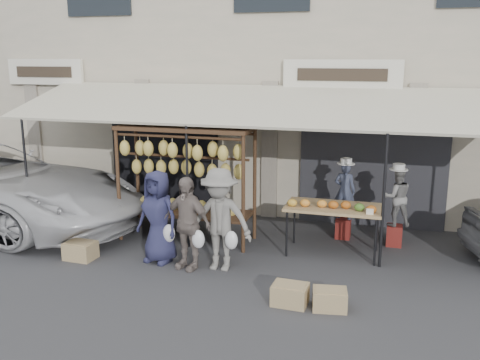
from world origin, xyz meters
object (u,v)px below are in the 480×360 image
at_px(produce_table, 333,208).
at_px(banana_rack, 185,161).
at_px(customer_mid, 187,223).
at_px(customer_left, 158,217).
at_px(crate_near_b, 330,299).
at_px(vendor_left, 345,191).
at_px(crate_near_a, 290,294).
at_px(crate_far, 80,251).
at_px(vendor_right, 397,197).
at_px(customer_right, 220,220).

bearing_deg(produce_table, banana_rack, -179.82).
relative_size(produce_table, customer_mid, 1.07).
bearing_deg(produce_table, customer_mid, -149.87).
bearing_deg(banana_rack, customer_left, -92.14).
xyz_separation_m(produce_table, crate_near_b, (0.24, -2.17, -0.73)).
distance_m(vendor_left, crate_near_a, 3.29).
distance_m(produce_table, vendor_left, 0.98).
bearing_deg(banana_rack, crate_near_b, -35.20).
xyz_separation_m(customer_mid, crate_near_a, (1.94, -0.86, -0.64)).
relative_size(customer_left, crate_far, 3.15).
bearing_deg(crate_near_a, vendor_right, 64.71).
relative_size(customer_right, crate_far, 3.36).
height_order(customer_right, crate_far, customer_right).
distance_m(banana_rack, vendor_right, 4.03).
height_order(customer_left, crate_near_b, customer_left).
bearing_deg(produce_table, vendor_right, 36.93).
bearing_deg(vendor_right, crate_far, 6.80).
relative_size(produce_table, customer_right, 0.98).
bearing_deg(produce_table, crate_near_b, -83.76).
relative_size(produce_table, customer_left, 1.04).
xyz_separation_m(banana_rack, crate_far, (-1.43, -1.47, -1.42)).
height_order(customer_right, crate_near_a, customer_right).
bearing_deg(crate_far, vendor_left, 29.43).
bearing_deg(crate_near_b, produce_table, 96.24).
relative_size(produce_table, vendor_left, 1.50).
bearing_deg(crate_near_b, banana_rack, 144.80).
height_order(banana_rack, vendor_left, banana_rack).
xyz_separation_m(customer_right, crate_near_b, (1.97, -0.95, -0.73)).
height_order(customer_left, customer_right, customer_right).
distance_m(banana_rack, crate_near_a, 3.59).
height_order(customer_left, crate_near_a, customer_left).
bearing_deg(customer_mid, customer_left, -178.02).
height_order(banana_rack, crate_far, banana_rack).
relative_size(vendor_right, customer_right, 0.64).
bearing_deg(vendor_left, crate_near_a, 92.46).
distance_m(customer_left, crate_near_b, 3.32).
bearing_deg(customer_left, vendor_left, 48.70).
distance_m(customer_mid, crate_far, 2.08).
bearing_deg(vendor_left, produce_table, 94.25).
bearing_deg(customer_right, customer_left, 179.00).
distance_m(vendor_left, vendor_right, 0.99).
xyz_separation_m(banana_rack, crate_near_b, (3.06, -2.16, -1.43)).
xyz_separation_m(vendor_right, customer_left, (-3.94, -1.99, -0.14)).
relative_size(vendor_right, crate_near_b, 2.32).
bearing_deg(customer_mid, crate_near_b, -3.19).
xyz_separation_m(vendor_left, vendor_right, (0.98, -0.16, -0.01)).
height_order(vendor_right, customer_left, customer_left).
xyz_separation_m(produce_table, crate_far, (-4.25, -1.48, -0.72)).
bearing_deg(vendor_left, crate_near_b, 102.80).
relative_size(banana_rack, crate_far, 5.03).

